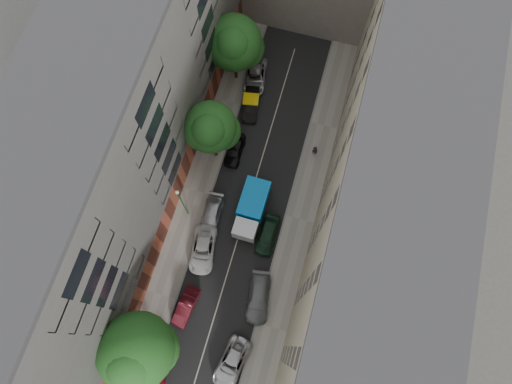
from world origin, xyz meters
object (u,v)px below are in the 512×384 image
(car_left_2, at_px, (203,250))
(car_right_1, at_px, (258,298))
(tree_near, at_px, (137,353))
(car_left_3, at_px, (212,215))
(car_left_0, at_px, (158,365))
(car_left_5, at_px, (251,104))
(car_right_0, at_px, (232,362))
(lamp_post, at_px, (182,201))
(pedestrian, at_px, (315,150))
(tarp_truck, at_px, (251,209))
(car_left_1, at_px, (186,306))
(car_right_2, at_px, (268,234))
(car_left_4, at_px, (235,150))
(tree_mid, at_px, (211,129))
(tree_far, at_px, (235,45))
(car_left_6, at_px, (255,76))

(car_left_2, bearing_deg, car_right_1, -33.70)
(car_left_2, bearing_deg, tree_near, -107.75)
(tree_near, bearing_deg, car_left_3, 84.53)
(car_left_0, xyz_separation_m, tree_near, (-0.90, 0.91, 5.49))
(car_left_5, distance_m, car_right_0, 26.60)
(car_right_0, bearing_deg, lamp_post, 133.74)
(lamp_post, relative_size, pedestrian, 4.35)
(car_left_0, distance_m, car_right_1, 10.91)
(car_left_2, xyz_separation_m, car_left_3, (-0.26, 3.60, -0.03))
(tarp_truck, xyz_separation_m, car_left_1, (-3.40, -10.67, -0.88))
(tarp_truck, bearing_deg, pedestrian, 61.28)
(car_left_3, height_order, car_right_2, car_right_2)
(car_left_3, distance_m, car_left_4, 7.51)
(car_left_3, distance_m, tree_mid, 8.85)
(car_left_4, bearing_deg, car_left_1, -90.61)
(tree_far, bearing_deg, car_right_0, -74.35)
(pedestrian, bearing_deg, car_right_2, 89.29)
(car_left_1, bearing_deg, car_left_4, 97.51)
(tarp_truck, height_order, car_left_2, tarp_truck)
(lamp_post, bearing_deg, car_left_0, -81.97)
(tree_near, bearing_deg, car_left_6, 87.77)
(car_left_1, distance_m, car_left_5, 22.40)
(tree_mid, bearing_deg, lamp_post, -97.52)
(car_left_2, distance_m, car_left_4, 11.10)
(car_left_1, relative_size, pedestrian, 2.48)
(car_right_2, relative_size, lamp_post, 0.64)
(car_right_1, height_order, pedestrian, pedestrian)
(car_left_5, height_order, tree_far, tree_far)
(car_left_6, bearing_deg, car_right_2, -79.00)
(tarp_truck, bearing_deg, car_left_1, -106.94)
(car_right_0, distance_m, lamp_post, 15.49)
(car_left_6, relative_size, tree_mid, 0.55)
(car_right_0, bearing_deg, tree_mid, 120.81)
(car_right_1, height_order, tree_mid, tree_mid)
(tree_far, bearing_deg, tree_near, -88.36)
(car_right_2, bearing_deg, tree_far, 116.51)
(car_right_1, bearing_deg, tree_mid, 113.61)
(car_left_3, distance_m, car_right_0, 14.13)
(car_right_1, height_order, tree_far, tree_far)
(car_left_3, xyz_separation_m, tree_near, (-1.33, -13.89, 5.53))
(car_left_5, distance_m, pedestrian, 8.77)
(car_left_1, height_order, lamp_post, lamp_post)
(car_left_1, bearing_deg, tree_mid, 103.93)
(tree_mid, bearing_deg, car_left_5, 73.78)
(car_left_2, bearing_deg, car_right_2, 20.25)
(car_left_4, distance_m, tree_near, 22.15)
(car_left_0, bearing_deg, car_left_2, 78.11)
(car_right_0, height_order, tree_near, tree_near)
(tree_near, bearing_deg, tarp_truck, 71.62)
(car_right_0, xyz_separation_m, car_right_2, (0.00, 12.40, 0.09))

